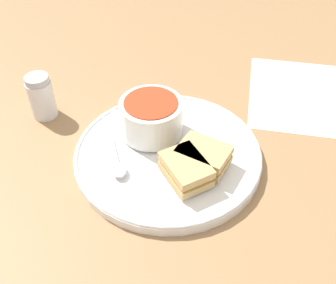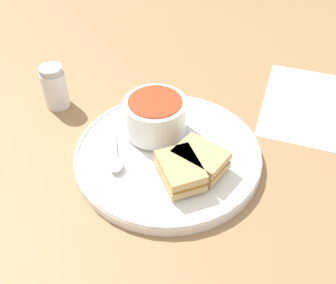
# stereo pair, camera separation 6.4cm
# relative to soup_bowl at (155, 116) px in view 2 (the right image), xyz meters

# --- Properties ---
(ground_plane) EXTENTS (2.40, 2.40, 0.00)m
(ground_plane) POSITION_rel_soup_bowl_xyz_m (0.05, -0.02, -0.05)
(ground_plane) COLOR #9E754C
(plate) EXTENTS (0.31, 0.31, 0.02)m
(plate) POSITION_rel_soup_bowl_xyz_m (0.05, -0.02, -0.04)
(plate) COLOR white
(plate) RESTS_ON ground_plane
(soup_bowl) EXTENTS (0.11, 0.11, 0.06)m
(soup_bowl) POSITION_rel_soup_bowl_xyz_m (0.00, 0.00, 0.00)
(soup_bowl) COLOR white
(soup_bowl) RESTS_ON plate
(spoon) EXTENTS (0.09, 0.07, 0.01)m
(spoon) POSITION_rel_soup_bowl_xyz_m (0.02, -0.10, -0.03)
(spoon) COLOR silver
(spoon) RESTS_ON plate
(sandwich_half_near) EXTENTS (0.09, 0.08, 0.03)m
(sandwich_half_near) POSITION_rel_soup_bowl_xyz_m (0.11, -0.05, -0.02)
(sandwich_half_near) COLOR tan
(sandwich_half_near) RESTS_ON plate
(sandwich_half_far) EXTENTS (0.09, 0.07, 0.03)m
(sandwich_half_far) POSITION_rel_soup_bowl_xyz_m (0.11, -0.01, -0.02)
(sandwich_half_far) COLOR tan
(sandwich_half_far) RESTS_ON plate
(salt_shaker) EXTENTS (0.05, 0.05, 0.09)m
(salt_shaker) POSITION_rel_soup_bowl_xyz_m (-0.21, -0.07, -0.01)
(salt_shaker) COLOR silver
(salt_shaker) RESTS_ON ground_plane
(menu_sheet) EXTENTS (0.30, 0.32, 0.00)m
(menu_sheet) POSITION_rel_soup_bowl_xyz_m (0.16, 0.29, -0.05)
(menu_sheet) COLOR white
(menu_sheet) RESTS_ON ground_plane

